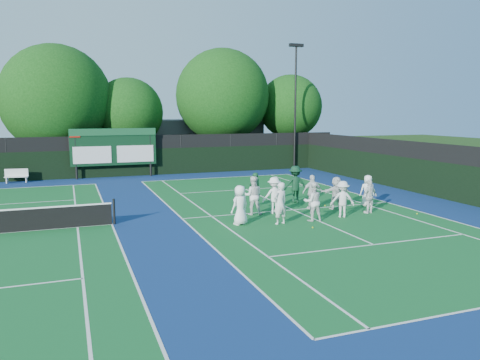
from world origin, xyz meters
name	(u,v)px	position (x,y,z in m)	size (l,w,h in m)	color
ground	(303,214)	(0.00, 0.00, 0.00)	(120.00, 120.00, 0.00)	#17330D
court_apron	(171,220)	(-6.00, 1.00, 0.00)	(34.00, 32.00, 0.01)	navy
near_court	(293,210)	(0.00, 1.00, 0.01)	(11.05, 23.85, 0.01)	#125924
back_fence	(128,158)	(-6.00, 16.00, 1.36)	(34.00, 0.08, 3.00)	black
divider_fence_right	(441,174)	(9.00, 1.00, 1.36)	(0.08, 32.00, 3.00)	black
scoreboard	(114,147)	(-7.01, 15.59, 2.19)	(6.00, 0.21, 3.55)	black
clubhouse	(161,142)	(-2.00, 24.00, 2.00)	(18.00, 6.00, 4.00)	#56555A
light_pole_right	(295,92)	(7.50, 15.70, 6.30)	(1.20, 0.30, 10.12)	black
bench	(17,175)	(-13.42, 15.37, 0.50)	(1.52, 0.60, 0.93)	silver
tree_b	(58,103)	(-10.59, 19.58, 5.41)	(8.26, 8.26, 9.76)	black
tree_c	(130,114)	(-5.26, 19.58, 4.52)	(5.50, 5.50, 7.42)	black
tree_d	(224,98)	(2.66, 19.58, 5.87)	(7.92, 7.92, 10.04)	black
tree_e	(291,108)	(9.07, 19.58, 5.03)	(5.69, 5.69, 8.03)	black
tennis_ball_0	(313,227)	(-0.86, -2.50, 0.03)	(0.07, 0.07, 0.07)	#B9C717
tennis_ball_2	(417,214)	(4.98, -1.86, 0.03)	(0.07, 0.07, 0.07)	#B9C717
tennis_ball_3	(240,211)	(-2.53, 1.51, 0.03)	(0.07, 0.07, 0.07)	#B9C717
tennis_ball_4	(325,206)	(1.92, 1.25, 0.03)	(0.07, 0.07, 0.07)	#B9C717
tennis_ball_5	(311,205)	(1.36, 1.71, 0.03)	(0.07, 0.07, 0.07)	#B9C717
player_front_0	(240,205)	(-3.44, -0.91, 0.84)	(0.82, 0.54, 1.68)	white
player_front_1	(280,203)	(-1.82, -1.40, 0.90)	(0.66, 0.43, 1.80)	silver
player_front_2	(313,202)	(-0.23, -1.34, 0.86)	(0.84, 0.65, 1.72)	silver
player_front_3	(342,199)	(1.38, -1.16, 0.83)	(1.07, 0.61, 1.65)	silver
player_front_4	(369,196)	(3.02, -0.87, 0.80)	(0.94, 0.39, 1.60)	silver
player_back_0	(253,195)	(-2.20, 0.73, 0.90)	(0.87, 0.68, 1.80)	silver
player_back_1	(274,195)	(-1.20, 0.58, 0.86)	(1.11, 0.64, 1.73)	white
player_back_2	(312,192)	(0.97, 0.87, 0.85)	(0.99, 0.41, 1.69)	white
player_back_3	(336,193)	(2.05, 0.46, 0.81)	(1.50, 0.48, 1.61)	silver
player_back_4	(368,191)	(3.94, 0.55, 0.79)	(0.77, 0.50, 1.59)	white
coach_left	(255,190)	(-1.41, 2.46, 0.86)	(0.63, 0.41, 1.72)	#0F381D
coach_right	(295,184)	(0.91, 2.60, 0.97)	(1.26, 0.72, 1.95)	#0D321D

